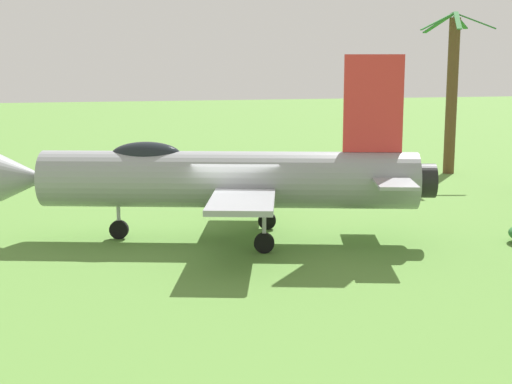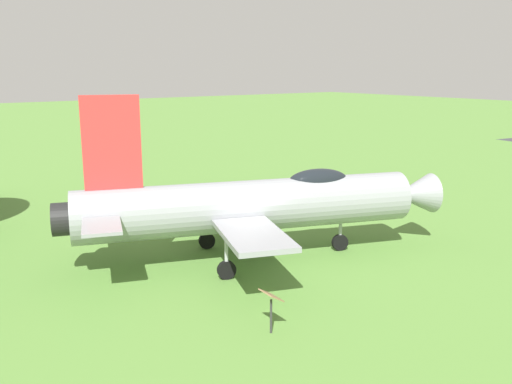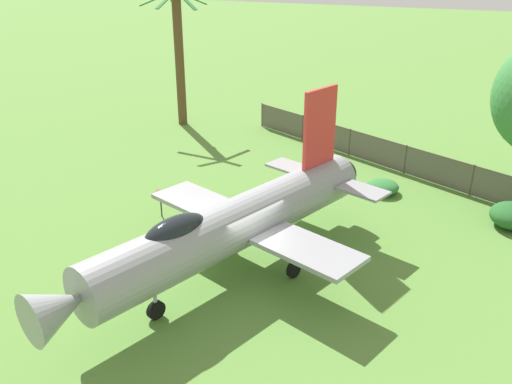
{
  "view_description": "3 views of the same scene",
  "coord_description": "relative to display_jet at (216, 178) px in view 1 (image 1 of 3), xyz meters",
  "views": [
    {
      "loc": [
        5.79,
        21.33,
        5.32
      ],
      "look_at": [
        -0.57,
        1.03,
        1.67
      ],
      "focal_mm": 50.46,
      "sensor_mm": 36.0,
      "label": 1
    },
    {
      "loc": [
        -10.59,
        -14.91,
        6.55
      ],
      "look_at": [
        0.97,
        0.88,
        2.13
      ],
      "focal_mm": 38.58,
      "sensor_mm": 36.0,
      "label": 2
    },
    {
      "loc": [
        14.55,
        7.0,
        10.3
      ],
      "look_at": [
        -1.03,
        0.27,
        2.72
      ],
      "focal_mm": 38.08,
      "sensor_mm": 36.0,
      "label": 3
    }
  ],
  "objects": [
    {
      "name": "display_jet",
      "position": [
        0.0,
        0.0,
        0.0
      ],
      "size": [
        13.21,
        8.73,
        5.75
      ],
      "rotation": [
        0.0,
        0.0,
        5.94
      ],
      "color": "gray",
      "rests_on": "ground_plane"
    },
    {
      "name": "info_plaque",
      "position": [
        -3.08,
        -4.69,
        -1.13
      ],
      "size": [
        0.43,
        0.62,
        1.14
      ],
      "color": "#333333",
      "rests_on": "ground_plane"
    },
    {
      "name": "ground_plane",
      "position": [
        -0.35,
        0.13,
        -1.98
      ],
      "size": [
        200.0,
        200.0,
        0.0
      ],
      "primitive_type": "plane",
      "color": "#568438"
    },
    {
      "name": "palm_tree",
      "position": [
        -15.08,
        -10.7,
        2.15
      ],
      "size": [
        3.47,
        4.22,
        8.14
      ],
      "color": "brown",
      "rests_on": "ground_plane"
    }
  ]
}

